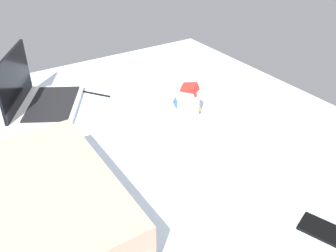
% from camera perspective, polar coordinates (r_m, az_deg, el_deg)
% --- Properties ---
extents(bed_mattress, '(1.80, 1.40, 0.18)m').
position_cam_1_polar(bed_mattress, '(1.28, 1.49, -6.79)').
color(bed_mattress, silver).
rests_on(bed_mattress, ground).
extents(laptop, '(0.40, 0.36, 0.23)m').
position_cam_1_polar(laptop, '(1.52, -19.45, 4.08)').
color(laptop, silver).
rests_on(laptop, bed_mattress).
extents(snack_cup, '(0.10, 0.10, 0.14)m').
position_cam_1_polar(snack_cup, '(1.38, 3.10, 3.91)').
color(snack_cup, silver).
rests_on(snack_cup, bed_mattress).
extents(cell_phone, '(0.15, 0.11, 0.01)m').
position_cam_1_polar(cell_phone, '(1.02, 23.83, -15.03)').
color(cell_phone, black).
rests_on(cell_phone, bed_mattress).
extents(pillow, '(0.52, 0.36, 0.13)m').
position_cam_1_polar(pillow, '(0.97, -19.52, -11.96)').
color(pillow, tan).
rests_on(pillow, bed_mattress).
extents(charger_cable, '(0.14, 0.10, 0.01)m').
position_cam_1_polar(charger_cable, '(1.60, -11.71, 5.03)').
color(charger_cable, black).
rests_on(charger_cable, bed_mattress).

